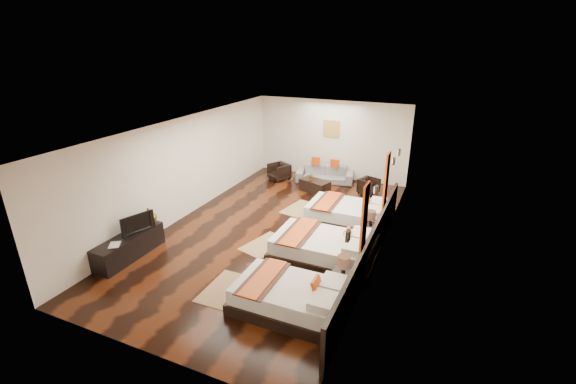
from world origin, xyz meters
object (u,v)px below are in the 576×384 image
at_px(bed_near, 292,297).
at_px(table_plant, 311,177).
at_px(nightstand_a, 342,283).
at_px(sofa, 325,174).
at_px(nightstand_b, 369,232).
at_px(bed_far, 349,214).
at_px(tv, 136,222).
at_px(figurine, 149,216).
at_px(coffee_table, 315,186).
at_px(armchair_left, 279,172).
at_px(bed_mid, 325,248).
at_px(tv_console, 129,246).
at_px(armchair_right, 369,186).
at_px(book, 109,246).

relative_size(bed_near, table_plant, 8.66).
height_order(nightstand_a, table_plant, nightstand_a).
bearing_deg(sofa, nightstand_b, -70.22).
xyz_separation_m(bed_near, table_plant, (-1.81, 5.87, 0.24)).
bearing_deg(bed_far, tv, -139.92).
xyz_separation_m(figurine, coffee_table, (2.51, 4.94, -0.54)).
bearing_deg(armchair_left, bed_mid, -25.16).
bearing_deg(bed_near, tv, 172.93).
distance_m(bed_far, sofa, 3.41).
xyz_separation_m(figurine, table_plant, (2.39, 4.90, -0.22)).
bearing_deg(bed_far, tv_console, -138.25).
height_order(tv_console, tv, tv).
height_order(sofa, coffee_table, sofa).
bearing_deg(table_plant, tv, -113.56).
bearing_deg(armchair_left, tv_console, -68.93).
bearing_deg(tv_console, table_plant, 66.97).
bearing_deg(armchair_left, bed_far, -8.24).
distance_m(nightstand_b, sofa, 4.53).
relative_size(bed_mid, bed_far, 1.05).
relative_size(nightstand_a, armchair_left, 1.40).
height_order(bed_mid, nightstand_a, nightstand_a).
relative_size(bed_near, armchair_right, 3.65).
distance_m(nightstand_b, figurine, 5.42).
height_order(tv, figurine, tv).
relative_size(book, armchair_left, 0.45).
height_order(nightstand_b, table_plant, nightstand_b).
bearing_deg(nightstand_b, nightstand_a, -90.00).
distance_m(bed_far, tv, 5.44).
xyz_separation_m(bed_far, book, (-4.20, -4.28, 0.27)).
bearing_deg(bed_near, armchair_right, 89.95).
height_order(bed_mid, armchair_left, bed_mid).
bearing_deg(figurine, bed_mid, 12.72).
height_order(bed_far, book, bed_far).
bearing_deg(tv, bed_mid, -52.18).
height_order(nightstand_a, tv_console, nightstand_a).
distance_m(figurine, coffee_table, 5.57).
bearing_deg(tv_console, bed_far, 41.75).
xyz_separation_m(sofa, table_plant, (-0.12, -1.10, 0.23)).
height_order(bed_near, armchair_left, bed_near).
relative_size(book, coffee_table, 0.30).
bearing_deg(tv, sofa, -1.80).
distance_m(nightstand_a, tv, 4.92).
height_order(bed_far, armchair_right, bed_far).
relative_size(tv, figurine, 2.09).
bearing_deg(sofa, book, -121.86).
bearing_deg(nightstand_b, coffee_table, 131.34).
distance_m(tv_console, armchair_right, 7.47).
height_order(nightstand_a, nightstand_b, nightstand_a).
height_order(figurine, coffee_table, figurine).
xyz_separation_m(bed_mid, book, (-4.20, -2.20, 0.26)).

